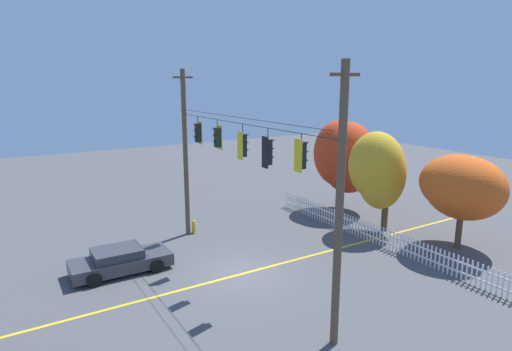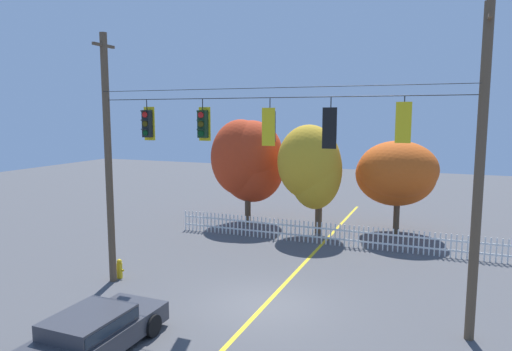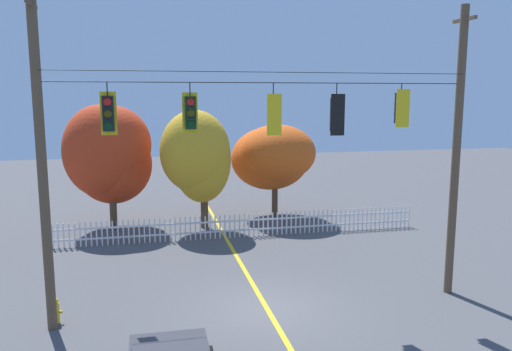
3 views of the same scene
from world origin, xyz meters
The scene contains 14 objects.
ground centered at (0.00, 0.00, 0.00)m, with size 80.00×80.00×0.00m, color #4C4C4F.
lane_centerline_stripe centered at (0.00, 0.00, 0.00)m, with size 0.16×36.00×0.01m, color gold.
signal_support_span centered at (0.00, 0.00, 4.69)m, with size 12.63×1.10×9.21m.
traffic_signal_northbound_primary centered at (-4.43, 0.01, 5.99)m, with size 0.43×0.38×1.43m.
traffic_signal_northbound_secondary centered at (-2.22, 0.01, 5.99)m, with size 0.43×0.38×1.40m.
traffic_signal_westbound_side centered at (0.16, -0.01, 5.92)m, with size 0.43×0.38×1.50m.
traffic_signal_eastbound_side centered at (2.09, -0.01, 5.90)m, with size 0.43×0.38×1.53m.
traffic_signal_southbound_primary centered at (4.18, -0.01, 6.08)m, with size 0.43×0.38×1.32m.
white_picket_fence centered at (0.75, 7.94, 0.54)m, with size 16.91×0.06×1.08m.
autumn_maple_near_fence centered at (-5.18, 10.85, 3.69)m, with size 4.15×3.63×6.04m.
autumn_maple_mid centered at (-1.03, 9.59, 3.65)m, with size 3.37×2.90×5.79m.
autumn_oak_far_east centered at (3.08, 11.28, 3.31)m, with size 4.28×4.39×4.98m.
parked_car centered at (-3.12, -4.63, 0.61)m, with size 2.04×4.44×1.15m.
fire_hydrant centered at (-6.15, 0.35, 0.37)m, with size 0.38×0.22×0.76m.
Camera 1 is at (15.79, -8.96, 8.58)m, focal length 30.27 mm.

